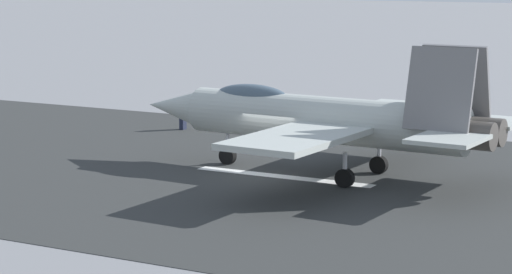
% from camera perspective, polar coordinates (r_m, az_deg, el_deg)
% --- Properties ---
extents(ground_plane, '(400.00, 400.00, 0.00)m').
position_cam_1_polar(ground_plane, '(42.79, 0.55, -2.15)').
color(ground_plane, slate).
extents(runway_strip, '(240.00, 26.00, 0.02)m').
position_cam_1_polar(runway_strip, '(42.78, 0.57, -2.13)').
color(runway_strip, '#2D2F2F').
rests_on(runway_strip, ground).
extents(fighter_jet, '(16.77, 14.73, 5.64)m').
position_cam_1_polar(fighter_jet, '(42.37, 3.77, 1.07)').
color(fighter_jet, '#A9B1AB').
rests_on(fighter_jet, ground).
extents(crew_person, '(0.39, 0.68, 1.62)m').
position_cam_1_polar(crew_person, '(54.56, -4.10, 1.24)').
color(crew_person, '#1E2338').
rests_on(crew_person, ground).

